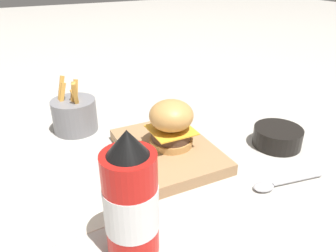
{
  "coord_description": "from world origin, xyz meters",
  "views": [
    {
      "loc": [
        0.55,
        -0.22,
        0.4
      ],
      "look_at": [
        -0.02,
        0.06,
        0.08
      ],
      "focal_mm": 35.0,
      "sensor_mm": 36.0,
      "label": 1
    }
  ],
  "objects_px": {
    "serving_board": "(168,150)",
    "ketchup_bottle": "(131,201)",
    "fries_basket": "(75,114)",
    "spoon": "(273,185)",
    "burger": "(171,123)",
    "side_bowl": "(278,136)"
  },
  "relations": [
    {
      "from": "fries_basket",
      "to": "serving_board",
      "type": "bearing_deg",
      "value": 35.99
    },
    {
      "from": "burger",
      "to": "fries_basket",
      "type": "distance_m",
      "value": 0.28
    },
    {
      "from": "burger",
      "to": "side_bowl",
      "type": "bearing_deg",
      "value": 72.87
    },
    {
      "from": "serving_board",
      "to": "spoon",
      "type": "xyz_separation_m",
      "value": [
        0.2,
        0.13,
        -0.01
      ]
    },
    {
      "from": "serving_board",
      "to": "ketchup_bottle",
      "type": "xyz_separation_m",
      "value": [
        0.22,
        -0.17,
        0.08
      ]
    },
    {
      "from": "fries_basket",
      "to": "spoon",
      "type": "distance_m",
      "value": 0.52
    },
    {
      "from": "side_bowl",
      "to": "spoon",
      "type": "xyz_separation_m",
      "value": [
        0.12,
        -0.12,
        -0.02
      ]
    },
    {
      "from": "serving_board",
      "to": "spoon",
      "type": "relative_size",
      "value": 1.69
    },
    {
      "from": "serving_board",
      "to": "fries_basket",
      "type": "xyz_separation_m",
      "value": [
        -0.22,
        -0.16,
        0.03
      ]
    },
    {
      "from": "serving_board",
      "to": "ketchup_bottle",
      "type": "relative_size",
      "value": 1.27
    },
    {
      "from": "burger",
      "to": "spoon",
      "type": "height_order",
      "value": "burger"
    },
    {
      "from": "spoon",
      "to": "burger",
      "type": "bearing_deg",
      "value": -49.48
    },
    {
      "from": "fries_basket",
      "to": "spoon",
      "type": "relative_size",
      "value": 0.91
    },
    {
      "from": "ketchup_bottle",
      "to": "fries_basket",
      "type": "height_order",
      "value": "ketchup_bottle"
    },
    {
      "from": "side_bowl",
      "to": "spoon",
      "type": "bearing_deg",
      "value": -44.85
    },
    {
      "from": "serving_board",
      "to": "ketchup_bottle",
      "type": "height_order",
      "value": "ketchup_bottle"
    },
    {
      "from": "fries_basket",
      "to": "side_bowl",
      "type": "bearing_deg",
      "value": 54.69
    },
    {
      "from": "serving_board",
      "to": "burger",
      "type": "bearing_deg",
      "value": 102.67
    },
    {
      "from": "burger",
      "to": "spoon",
      "type": "bearing_deg",
      "value": 31.96
    },
    {
      "from": "serving_board",
      "to": "side_bowl",
      "type": "height_order",
      "value": "side_bowl"
    },
    {
      "from": "burger",
      "to": "fries_basket",
      "type": "height_order",
      "value": "fries_basket"
    },
    {
      "from": "spoon",
      "to": "fries_basket",
      "type": "bearing_deg",
      "value": -46.36
    }
  ]
}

